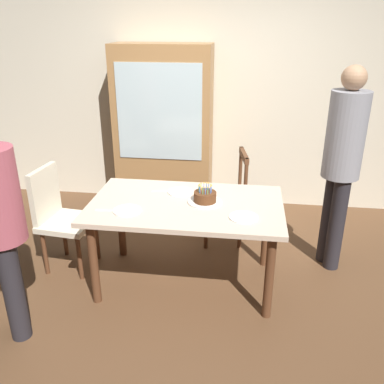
{
  "coord_description": "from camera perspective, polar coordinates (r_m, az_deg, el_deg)",
  "views": [
    {
      "loc": [
        0.45,
        -2.99,
        2.13
      ],
      "look_at": [
        0.05,
        0.0,
        0.86
      ],
      "focal_mm": 38.33,
      "sensor_mm": 36.0,
      "label": 1
    }
  ],
  "objects": [
    {
      "name": "person_guest",
      "position": [
        3.72,
        20.16,
        4.39
      ],
      "size": [
        0.32,
        0.32,
        1.81
      ],
      "color": "#262328",
      "rests_on": "ground"
    },
    {
      "name": "plate_far_side",
      "position": [
        3.52,
        -1.61,
        0.02
      ],
      "size": [
        0.22,
        0.22,
        0.01
      ],
      "primitive_type": "cylinder",
      "color": "white",
      "rests_on": "dining_table"
    },
    {
      "name": "birthday_cake",
      "position": [
        3.32,
        1.82,
        -0.82
      ],
      "size": [
        0.28,
        0.28,
        0.16
      ],
      "color": "silver",
      "rests_on": "dining_table"
    },
    {
      "name": "chair_spindle_back",
      "position": [
        4.14,
        4.61,
        -1.01
      ],
      "size": [
        0.51,
        0.51,
        0.95
      ],
      "color": "tan",
      "rests_on": "ground"
    },
    {
      "name": "chair_upholstered",
      "position": [
        3.85,
        -18.08,
        -2.84
      ],
      "size": [
        0.49,
        0.48,
        0.95
      ],
      "color": "beige",
      "rests_on": "ground"
    },
    {
      "name": "back_wall",
      "position": [
        4.93,
        2.37,
        13.17
      ],
      "size": [
        6.4,
        0.1,
        2.6
      ],
      "primitive_type": "cube",
      "color": "beige",
      "rests_on": "ground"
    },
    {
      "name": "plate_near_guest",
      "position": [
        3.1,
        7.19,
        -3.51
      ],
      "size": [
        0.22,
        0.22,
        0.01
      ],
      "primitive_type": "cylinder",
      "color": "white",
      "rests_on": "dining_table"
    },
    {
      "name": "ground",
      "position": [
        3.7,
        -0.78,
        -12.27
      ],
      "size": [
        6.4,
        6.4,
        0.0
      ],
      "primitive_type": "plane",
      "color": "brown"
    },
    {
      "name": "china_cabinet",
      "position": [
        4.8,
        -3.96,
        8.6
      ],
      "size": [
        1.1,
        0.45,
        1.9
      ],
      "color": "#9E7042",
      "rests_on": "ground"
    },
    {
      "name": "plate_near_celebrant",
      "position": [
        3.22,
        -9.01,
        -2.54
      ],
      "size": [
        0.22,
        0.22,
        0.01
      ],
      "primitive_type": "cylinder",
      "color": "white",
      "rests_on": "dining_table"
    },
    {
      "name": "fork_near_celebrant",
      "position": [
        3.26,
        -11.78,
        -2.51
      ],
      "size": [
        0.18,
        0.03,
        0.01
      ],
      "primitive_type": "cube",
      "rotation": [
        0.0,
        0.0,
        0.1
      ],
      "color": "silver",
      "rests_on": "dining_table"
    },
    {
      "name": "person_celebrant",
      "position": [
        2.99,
        -25.16,
        -3.82
      ],
      "size": [
        0.32,
        0.32,
        1.58
      ],
      "color": "#262328",
      "rests_on": "ground"
    },
    {
      "name": "dining_table",
      "position": [
        3.36,
        -0.84,
        -2.99
      ],
      "size": [
        1.57,
        0.94,
        0.76
      ],
      "color": "beige",
      "rests_on": "ground"
    },
    {
      "name": "fork_far_side",
      "position": [
        3.55,
        -4.15,
        0.12
      ],
      "size": [
        0.18,
        0.05,
        0.01
      ],
      "primitive_type": "cube",
      "rotation": [
        0.0,
        0.0,
        0.18
      ],
      "color": "silver",
      "rests_on": "dining_table"
    }
  ]
}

